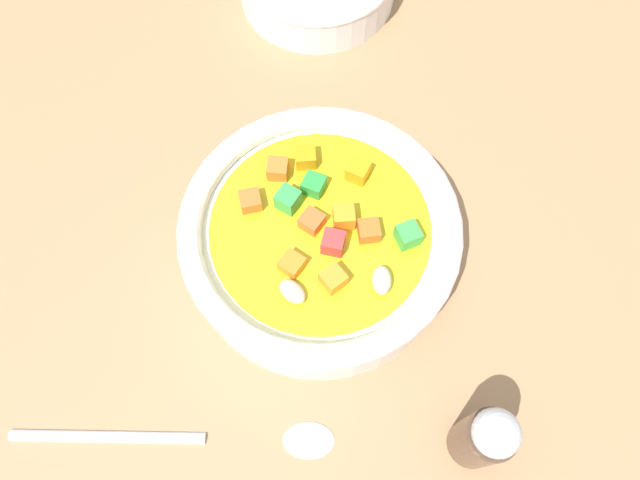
# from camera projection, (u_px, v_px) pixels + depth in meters

# --- Properties ---
(ground_plane) EXTENTS (1.40, 1.40, 0.02)m
(ground_plane) POSITION_uv_depth(u_px,v_px,m) (320.00, 259.00, 0.47)
(ground_plane) COLOR #9E754F
(soup_bowl_main) EXTENTS (0.20, 0.20, 0.06)m
(soup_bowl_main) POSITION_uv_depth(u_px,v_px,m) (320.00, 237.00, 0.44)
(soup_bowl_main) COLOR white
(soup_bowl_main) RESTS_ON ground_plane
(spoon) EXTENTS (0.09, 0.21, 0.01)m
(spoon) POSITION_uv_depth(u_px,v_px,m) (199.00, 438.00, 0.41)
(spoon) COLOR silver
(spoon) RESTS_ON ground_plane
(pepper_shaker) EXTENTS (0.03, 0.03, 0.08)m
(pepper_shaker) POSITION_uv_depth(u_px,v_px,m) (485.00, 438.00, 0.37)
(pepper_shaker) COLOR #4C3828
(pepper_shaker) RESTS_ON ground_plane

